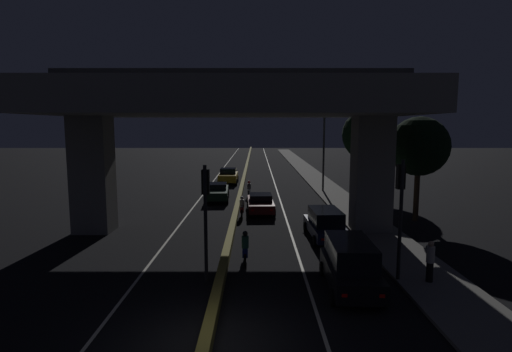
{
  "coord_description": "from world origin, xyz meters",
  "views": [
    {
      "loc": [
        1.37,
        -10.44,
        6.1
      ],
      "look_at": [
        1.37,
        24.08,
        1.75
      ],
      "focal_mm": 28.0,
      "sensor_mm": 36.0,
      "label": 1
    }
  ],
  "objects_px": {
    "car_dark_blue_second": "(326,224)",
    "pedestrian_on_sidewalk": "(430,261)",
    "car_dark_red_third": "(261,203)",
    "motorcycle_white_filtering_far": "(249,190)",
    "street_lamp": "(320,137)",
    "car_taxi_yellow_second_oncoming": "(228,176)",
    "car_dark_green_lead_oncoming": "(217,192)",
    "motorcycle_blue_filtering_near": "(245,249)",
    "traffic_light_left_of_median": "(206,202)",
    "traffic_light_right_of_median": "(400,199)",
    "car_black_lead": "(350,264)",
    "motorcycle_red_filtering_mid": "(242,208)"
  },
  "relations": [
    {
      "from": "car_dark_blue_second",
      "to": "pedestrian_on_sidewalk",
      "type": "bearing_deg",
      "value": -157.62
    },
    {
      "from": "car_dark_red_third",
      "to": "motorcycle_white_filtering_far",
      "type": "relative_size",
      "value": 2.44
    },
    {
      "from": "car_dark_red_third",
      "to": "pedestrian_on_sidewalk",
      "type": "height_order",
      "value": "pedestrian_on_sidewalk"
    },
    {
      "from": "street_lamp",
      "to": "car_taxi_yellow_second_oncoming",
      "type": "xyz_separation_m",
      "value": [
        -8.82,
        5.23,
        -4.22
      ]
    },
    {
      "from": "car_dark_green_lead_oncoming",
      "to": "motorcycle_blue_filtering_near",
      "type": "distance_m",
      "value": 15.15
    },
    {
      "from": "car_taxi_yellow_second_oncoming",
      "to": "motorcycle_blue_filtering_near",
      "type": "distance_m",
      "value": 24.68
    },
    {
      "from": "traffic_light_left_of_median",
      "to": "street_lamp",
      "type": "height_order",
      "value": "street_lamp"
    },
    {
      "from": "traffic_light_right_of_median",
      "to": "pedestrian_on_sidewalk",
      "type": "height_order",
      "value": "traffic_light_right_of_median"
    },
    {
      "from": "car_dark_blue_second",
      "to": "traffic_light_right_of_median",
      "type": "bearing_deg",
      "value": -165.51
    },
    {
      "from": "car_dark_blue_second",
      "to": "car_dark_green_lead_oncoming",
      "type": "bearing_deg",
      "value": 29.73
    },
    {
      "from": "street_lamp",
      "to": "pedestrian_on_sidewalk",
      "type": "relative_size",
      "value": 5.31
    },
    {
      "from": "car_dark_red_third",
      "to": "motorcycle_blue_filtering_near",
      "type": "distance_m",
      "value": 10.4
    },
    {
      "from": "traffic_light_left_of_median",
      "to": "street_lamp",
      "type": "relative_size",
      "value": 0.54
    },
    {
      "from": "street_lamp",
      "to": "car_dark_blue_second",
      "type": "relative_size",
      "value": 1.88
    },
    {
      "from": "car_dark_red_third",
      "to": "car_black_lead",
      "type": "bearing_deg",
      "value": -168.62
    },
    {
      "from": "car_dark_green_lead_oncoming",
      "to": "car_taxi_yellow_second_oncoming",
      "type": "distance_m",
      "value": 9.64
    },
    {
      "from": "car_taxi_yellow_second_oncoming",
      "to": "motorcycle_blue_filtering_near",
      "type": "relative_size",
      "value": 2.38
    },
    {
      "from": "pedestrian_on_sidewalk",
      "to": "car_black_lead",
      "type": "bearing_deg",
      "value": -172.16
    },
    {
      "from": "traffic_light_right_of_median",
      "to": "car_dark_green_lead_oncoming",
      "type": "relative_size",
      "value": 1.06
    },
    {
      "from": "car_taxi_yellow_second_oncoming",
      "to": "motorcycle_blue_filtering_near",
      "type": "xyz_separation_m",
      "value": [
        2.45,
        -24.55,
        -0.21
      ]
    },
    {
      "from": "motorcycle_blue_filtering_near",
      "to": "motorcycle_red_filtering_mid",
      "type": "xyz_separation_m",
      "value": [
        -0.46,
        8.92,
        -0.0
      ]
    },
    {
      "from": "traffic_light_left_of_median",
      "to": "motorcycle_red_filtering_mid",
      "type": "height_order",
      "value": "traffic_light_left_of_median"
    },
    {
      "from": "street_lamp",
      "to": "motorcycle_white_filtering_far",
      "type": "bearing_deg",
      "value": -157.76
    },
    {
      "from": "street_lamp",
      "to": "car_black_lead",
      "type": "height_order",
      "value": "street_lamp"
    },
    {
      "from": "car_dark_red_third",
      "to": "motorcycle_white_filtering_far",
      "type": "distance_m",
      "value": 6.38
    },
    {
      "from": "traffic_light_left_of_median",
      "to": "car_black_lead",
      "type": "distance_m",
      "value": 5.95
    },
    {
      "from": "car_dark_blue_second",
      "to": "car_taxi_yellow_second_oncoming",
      "type": "distance_m",
      "value": 21.82
    },
    {
      "from": "car_taxi_yellow_second_oncoming",
      "to": "pedestrian_on_sidewalk",
      "type": "bearing_deg",
      "value": 19.76
    },
    {
      "from": "traffic_light_right_of_median",
      "to": "motorcycle_white_filtering_far",
      "type": "bearing_deg",
      "value": 108.14
    },
    {
      "from": "car_dark_red_third",
      "to": "motorcycle_blue_filtering_near",
      "type": "height_order",
      "value": "motorcycle_blue_filtering_near"
    },
    {
      "from": "traffic_light_right_of_median",
      "to": "motorcycle_blue_filtering_near",
      "type": "relative_size",
      "value": 2.79
    },
    {
      "from": "car_dark_red_third",
      "to": "pedestrian_on_sidewalk",
      "type": "xyz_separation_m",
      "value": [
        6.38,
        -12.95,
        0.25
      ]
    },
    {
      "from": "car_dark_red_third",
      "to": "car_dark_blue_second",
      "type": "bearing_deg",
      "value": -154.32
    },
    {
      "from": "car_black_lead",
      "to": "car_taxi_yellow_second_oncoming",
      "type": "height_order",
      "value": "car_black_lead"
    },
    {
      "from": "traffic_light_left_of_median",
      "to": "motorcycle_white_filtering_far",
      "type": "distance_m",
      "value": 19.1
    },
    {
      "from": "street_lamp",
      "to": "pedestrian_on_sidewalk",
      "type": "xyz_separation_m",
      "value": [
        0.82,
        -21.91,
        -4.11
      ]
    },
    {
      "from": "street_lamp",
      "to": "car_black_lead",
      "type": "bearing_deg",
      "value": -96.02
    },
    {
      "from": "motorcycle_blue_filtering_near",
      "to": "car_dark_red_third",
      "type": "bearing_deg",
      "value": -5.07
    },
    {
      "from": "car_taxi_yellow_second_oncoming",
      "to": "traffic_light_left_of_median",
      "type": "bearing_deg",
      "value": 2.32
    },
    {
      "from": "traffic_light_left_of_median",
      "to": "pedestrian_on_sidewalk",
      "type": "xyz_separation_m",
      "value": [
        8.65,
        -0.37,
        -2.23
      ]
    },
    {
      "from": "car_dark_blue_second",
      "to": "car_dark_green_lead_oncoming",
      "type": "relative_size",
      "value": 1.0
    },
    {
      "from": "car_dark_green_lead_oncoming",
      "to": "motorcycle_red_filtering_mid",
      "type": "bearing_deg",
      "value": 17.54
    },
    {
      "from": "pedestrian_on_sidewalk",
      "to": "street_lamp",
      "type": "bearing_deg",
      "value": 92.15
    },
    {
      "from": "car_dark_blue_second",
      "to": "car_dark_red_third",
      "type": "height_order",
      "value": "car_dark_blue_second"
    },
    {
      "from": "traffic_light_left_of_median",
      "to": "car_dark_green_lead_oncoming",
      "type": "bearing_deg",
      "value": 94.07
    },
    {
      "from": "street_lamp",
      "to": "pedestrian_on_sidewalk",
      "type": "distance_m",
      "value": 22.31
    },
    {
      "from": "car_dark_blue_second",
      "to": "car_taxi_yellow_second_oncoming",
      "type": "xyz_separation_m",
      "value": [
        -6.72,
        20.76,
        -0.0
      ]
    },
    {
      "from": "car_dark_red_third",
      "to": "car_dark_green_lead_oncoming",
      "type": "height_order",
      "value": "car_dark_green_lead_oncoming"
    },
    {
      "from": "motorcycle_blue_filtering_near",
      "to": "motorcycle_red_filtering_mid",
      "type": "bearing_deg",
      "value": 2.3
    },
    {
      "from": "car_dark_green_lead_oncoming",
      "to": "motorcycle_red_filtering_mid",
      "type": "height_order",
      "value": "motorcycle_red_filtering_mid"
    }
  ]
}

